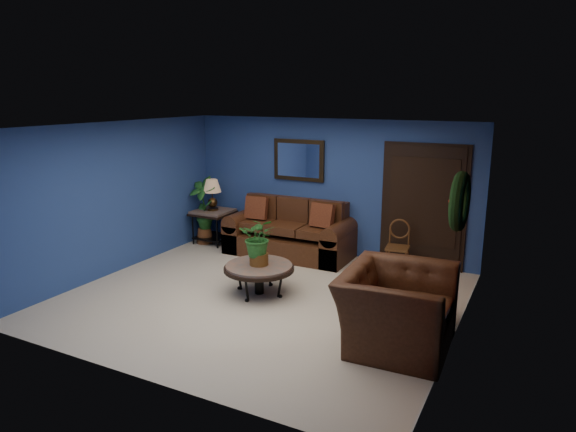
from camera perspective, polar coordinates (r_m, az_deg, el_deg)
The scene contains 18 objects.
floor at distance 7.68m, azimuth -2.96°, elevation -9.02°, with size 5.50×5.50×0.00m, color beige.
wall_back at distance 9.49m, azimuth 4.55°, elevation 3.21°, with size 5.50×0.04×2.50m, color navy.
wall_left at distance 8.97m, azimuth -18.44°, elevation 1.95°, with size 0.04×5.00×2.50m, color navy.
wall_right_brick at distance 6.41m, azimuth 18.72°, elevation -2.53°, with size 0.04×5.00×2.50m, color maroon.
ceiling at distance 7.11m, azimuth -3.20°, elevation 9.93°, with size 5.50×5.00×0.02m, color silver.
crown_molding at distance 6.21m, azimuth 19.27°, elevation 8.04°, with size 0.03×5.00×0.14m, color white.
wall_mirror at distance 9.63m, azimuth 1.19°, elevation 6.22°, with size 1.02×0.06×0.77m, color #412D16.
closet_door at distance 8.99m, azimuth 14.79°, elevation 0.91°, with size 1.44×0.06×2.18m, color black.
wreath at distance 6.36m, azimuth 18.56°, elevation 1.55°, with size 0.72×0.72×0.16m, color black.
sofa at distance 9.57m, azimuth 0.32°, elevation -2.25°, with size 2.32×1.00×1.05m.
coffee_table at distance 7.70m, azimuth -3.24°, elevation -5.83°, with size 1.06×1.06×0.45m.
end_table at distance 10.36m, azimuth -8.32°, elevation -0.18°, with size 0.73×0.73×0.67m.
table_lamp at distance 10.25m, azimuth -8.43°, elevation 2.76°, with size 0.36×0.36×0.60m.
side_chair at distance 8.86m, azimuth 12.15°, elevation -2.85°, with size 0.42×0.42×0.87m.
armchair at distance 6.30m, azimuth 11.97°, elevation -9.99°, with size 1.41×1.23×0.92m, color #472514.
coffee_plant at distance 7.56m, azimuth -3.28°, elevation -2.55°, with size 0.67×0.63×0.73m.
floor_plant at distance 7.13m, azimuth 15.57°, elevation -7.63°, with size 0.44×0.39×0.83m.
tall_plant at distance 10.32m, azimuth -9.36°, elevation 0.88°, with size 0.63×0.48×1.34m.
Camera 1 is at (3.59, -6.12, 2.94)m, focal length 32.00 mm.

